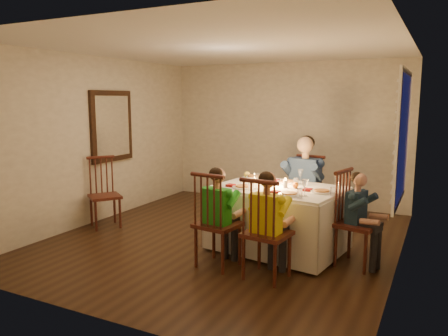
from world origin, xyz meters
The scene contains 26 objects.
ground centered at (0.00, 0.00, 0.00)m, with size 5.00×5.00×0.00m, color black.
wall_left centered at (-2.25, 0.00, 1.30)m, with size 0.02×5.00×2.60m, color beige.
wall_right centered at (2.25, 0.00, 1.30)m, with size 0.02×5.00×2.60m, color beige.
wall_back centered at (0.00, 2.50, 1.30)m, with size 4.50×0.02×2.60m, color beige.
ceiling centered at (0.00, 0.00, 2.60)m, with size 5.00×5.00×0.00m, color white.
dining_table centered at (0.80, -0.07, 0.59)m, with size 1.74×1.36×0.80m.
chair_adult centered at (0.89, 0.79, 0.00)m, with size 0.46×0.44×1.13m, color #3D1610, non-canonical shape.
chair_near_left centered at (0.37, -0.92, 0.00)m, with size 0.46×0.44×1.13m, color #3D1610, non-canonical shape.
chair_near_right centered at (1.01, -0.99, 0.00)m, with size 0.46×0.44×1.13m, color #3D1610, non-canonical shape.
chair_end centered at (1.82, -0.19, 0.00)m, with size 0.46×0.44×1.13m, color #3D1610, non-canonical shape.
chair_extra centered at (-1.90, -0.28, 0.00)m, with size 0.44×0.42×1.08m, color #3D1610, non-canonical shape.
adult centered at (0.89, 0.79, 0.00)m, with size 0.55×0.51×1.42m, color navy, non-canonical shape.
child_green centered at (0.37, -0.92, 0.00)m, with size 0.41×0.38×1.17m, color green, non-canonical shape.
child_yellow centered at (1.01, -0.99, 0.00)m, with size 0.42×0.39×1.19m, color yellow, non-canonical shape.
child_teal centered at (1.82, -0.19, 0.00)m, with size 0.38×0.35×1.11m, color #172B3B, non-canonical shape.
setting_adult centered at (0.81, 0.22, 0.84)m, with size 0.26×0.26×0.02m, color white.
setting_green centered at (0.42, -0.34, 0.84)m, with size 0.26×0.26×0.02m, color white.
setting_yellow centered at (1.07, -0.47, 0.84)m, with size 0.26×0.26×0.02m, color white.
setting_teal centered at (1.38, -0.16, 0.84)m, with size 0.26×0.26×0.02m, color white.
candle_left centered at (0.71, -0.06, 0.88)m, with size 0.06×0.06×0.10m, color silver.
candle_right centered at (0.90, -0.09, 0.88)m, with size 0.06×0.06×0.10m, color silver.
squash centered at (0.18, 0.35, 0.87)m, with size 0.09×0.09×0.09m, color yellow.
orange_fruit centered at (1.02, -0.05, 0.87)m, with size 0.08×0.08×0.08m, color orange.
serving_bowl centered at (0.32, 0.24, 0.86)m, with size 0.21×0.21×0.05m, color white.
wall_mirror centered at (-2.22, 0.30, 1.50)m, with size 0.06×0.95×1.15m.
window_blinds centered at (2.21, 0.10, 1.50)m, with size 0.07×1.34×1.54m.
Camera 1 is at (2.63, -5.25, 1.93)m, focal length 35.00 mm.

